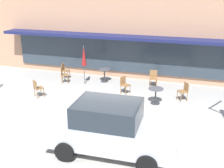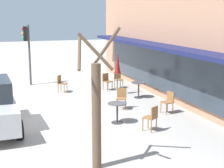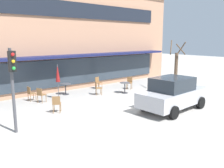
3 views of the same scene
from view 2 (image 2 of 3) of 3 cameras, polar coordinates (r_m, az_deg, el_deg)
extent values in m
plane|color=#ADA8A0|center=(13.56, -11.79, -5.69)|extent=(80.00, 80.00, 0.00)
cube|color=#191E4C|center=(14.75, 9.33, 5.90)|extent=(16.85, 1.10, 0.16)
cube|color=#2D3842|center=(15.15, 10.81, 1.42)|extent=(15.86, 0.10, 1.90)
cylinder|color=#333338|center=(16.62, 4.42, -2.24)|extent=(0.44, 0.44, 0.03)
cylinder|color=#333338|center=(16.53, 4.44, -1.01)|extent=(0.07, 0.07, 0.70)
cylinder|color=#4C4C51|center=(16.46, 4.46, 0.23)|extent=(0.70, 0.70, 0.03)
cylinder|color=#333338|center=(12.79, 0.87, -6.42)|extent=(0.44, 0.44, 0.03)
cylinder|color=#333338|center=(12.68, 0.87, -4.85)|extent=(0.07, 0.07, 0.70)
cylinder|color=#4C4C51|center=(12.58, 0.88, -3.25)|extent=(0.70, 0.70, 0.03)
cylinder|color=#4C4C51|center=(16.96, 0.91, 1.82)|extent=(0.04, 0.04, 2.20)
cone|color=maroon|center=(16.88, 0.91, 3.66)|extent=(0.28, 0.28, 1.10)
cylinder|color=olive|center=(18.60, 1.81, -0.06)|extent=(0.04, 0.04, 0.45)
cylinder|color=olive|center=(18.47, 0.85, -0.14)|extent=(0.04, 0.04, 0.45)
cylinder|color=olive|center=(18.91, 1.39, 0.13)|extent=(0.04, 0.04, 0.45)
cylinder|color=olive|center=(18.78, 0.44, 0.05)|extent=(0.04, 0.04, 0.45)
cube|color=olive|center=(18.64, 1.13, 0.74)|extent=(0.42, 0.42, 0.04)
cube|color=olive|center=(18.77, 0.91, 1.49)|extent=(0.06, 0.40, 0.40)
cylinder|color=olive|center=(18.15, 0.03, -0.34)|extent=(0.04, 0.04, 0.45)
cylinder|color=olive|center=(17.93, -0.78, -0.49)|extent=(0.04, 0.04, 0.45)
cylinder|color=olive|center=(18.40, -0.68, -0.18)|extent=(0.04, 0.04, 0.45)
cylinder|color=olive|center=(18.19, -1.48, -0.33)|extent=(0.04, 0.04, 0.45)
cube|color=olive|center=(18.12, -0.73, 0.42)|extent=(0.52, 0.52, 0.04)
cube|color=olive|center=(18.21, -1.10, 1.18)|extent=(0.19, 0.39, 0.40)
cylinder|color=olive|center=(17.90, -7.49, -0.62)|extent=(0.04, 0.04, 0.45)
cylinder|color=olive|center=(17.59, -7.94, -0.84)|extent=(0.04, 0.04, 0.45)
cylinder|color=olive|center=(18.04, -8.48, -0.55)|extent=(0.04, 0.04, 0.45)
cylinder|color=olive|center=(17.74, -8.94, -0.77)|extent=(0.04, 0.04, 0.45)
cube|color=olive|center=(17.76, -8.24, 0.08)|extent=(0.56, 0.56, 0.04)
cube|color=olive|center=(17.80, -8.79, 0.81)|extent=(0.35, 0.27, 0.40)
cylinder|color=olive|center=(11.92, 5.14, -6.75)|extent=(0.04, 0.04, 0.45)
cylinder|color=olive|center=(12.19, 6.02, -6.35)|extent=(0.04, 0.04, 0.45)
cylinder|color=olive|center=(11.75, 6.55, -7.05)|extent=(0.04, 0.04, 0.45)
cylinder|color=olive|center=(12.03, 7.40, -6.63)|extent=(0.04, 0.04, 0.45)
cube|color=olive|center=(11.90, 6.30, -5.57)|extent=(0.55, 0.55, 0.04)
cube|color=olive|center=(11.75, 7.08, -4.70)|extent=(0.25, 0.36, 0.40)
cylinder|color=olive|center=(14.33, 2.18, -3.57)|extent=(0.04, 0.04, 0.45)
cylinder|color=olive|center=(14.36, 0.83, -3.54)|extent=(0.04, 0.04, 0.45)
cylinder|color=olive|center=(14.66, 2.28, -3.23)|extent=(0.04, 0.04, 0.45)
cylinder|color=olive|center=(14.68, 0.95, -3.20)|extent=(0.04, 0.04, 0.45)
cube|color=olive|center=(14.45, 1.57, -2.44)|extent=(0.53, 0.53, 0.04)
cube|color=olive|center=(14.57, 1.63, -1.43)|extent=(0.21, 0.38, 0.40)
cylinder|color=olive|center=(13.86, 9.02, -4.24)|extent=(0.04, 0.04, 0.45)
cylinder|color=olive|center=(14.11, 8.12, -3.93)|extent=(0.04, 0.04, 0.45)
cylinder|color=olive|center=(14.07, 10.07, -4.03)|extent=(0.04, 0.04, 0.45)
cylinder|color=olive|center=(14.32, 9.18, -3.73)|extent=(0.04, 0.04, 0.45)
cube|color=olive|center=(14.03, 9.13, -3.01)|extent=(0.47, 0.47, 0.04)
cube|color=olive|center=(14.09, 9.72, -2.05)|extent=(0.40, 0.12, 0.40)
cylinder|color=black|center=(11.48, -15.16, -7.35)|extent=(0.65, 0.24, 0.64)
cylinder|color=black|center=(13.96, -16.35, -4.04)|extent=(0.65, 0.24, 0.64)
cylinder|color=brown|center=(8.79, -2.60, -5.51)|extent=(0.24, 0.24, 2.75)
cylinder|color=brown|center=(8.06, -2.70, 5.34)|extent=(0.32, 0.84, 0.91)
cylinder|color=brown|center=(8.76, -0.92, 6.22)|extent=(0.80, 0.54, 1.03)
cylinder|color=brown|center=(8.47, -5.44, 5.14)|extent=(0.85, 0.32, 0.78)
cylinder|color=#47474C|center=(19.87, -13.55, 4.67)|extent=(0.12, 0.12, 3.40)
cube|color=black|center=(19.75, -14.24, 8.10)|extent=(0.26, 0.20, 0.80)
sphere|color=red|center=(19.73, -14.66, 8.86)|extent=(0.13, 0.13, 0.13)
sphere|color=gold|center=(19.74, -14.62, 8.11)|extent=(0.13, 0.13, 0.13)
sphere|color=green|center=(19.76, -14.58, 7.36)|extent=(0.13, 0.13, 0.13)
camera|label=1|loc=(12.68, -60.75, 11.79)|focal=45.00mm
camera|label=3|loc=(23.80, -38.13, 8.60)|focal=38.00mm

